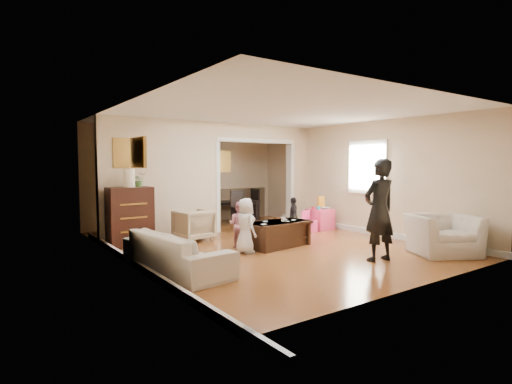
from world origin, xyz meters
TOP-DOWN VIEW (x-y plane):
  - floor at (0.00, 0.00)m, footprint 7.00×7.00m
  - partition_left at (-1.38, 1.80)m, footprint 2.75×0.18m
  - partition_right at (2.48, 1.80)m, footprint 0.55×0.18m
  - partition_header at (1.10, 1.80)m, footprint 2.22×0.18m
  - window_pane at (2.73, -0.40)m, footprint 0.03×0.95m
  - framed_art_partition at (-2.20, 1.70)m, footprint 0.45×0.03m
  - framed_art_sofa_wall at (-2.71, -0.60)m, footprint 0.03×0.55m
  - framed_art_alcove at (1.10, 3.44)m, footprint 0.45×0.03m
  - sofa at (-2.26, -0.94)m, footprint 1.05×2.14m
  - armchair_back at (-0.96, 1.16)m, footprint 0.77×0.79m
  - armchair_front at (2.14, -2.62)m, footprint 1.42×1.37m
  - dresser at (-2.23, 1.39)m, footprint 0.85×0.48m
  - table_lamp at (-2.23, 1.39)m, footprint 0.22×0.22m
  - potted_plant at (-2.03, 1.39)m, footprint 0.25×0.22m
  - coffee_table at (0.13, -0.35)m, footprint 1.40×0.86m
  - coffee_cup at (0.23, -0.40)m, footprint 0.11×0.11m
  - play_table at (2.26, 0.65)m, footprint 0.55×0.55m
  - cereal_box at (2.38, 0.75)m, footprint 0.20×0.08m
  - cyan_cup at (2.16, 0.60)m, footprint 0.08×0.08m
  - toy_block at (2.14, 0.77)m, footprint 0.10×0.09m
  - play_bowl at (2.31, 0.53)m, footprint 0.22×0.22m
  - dining_table at (1.11, 3.16)m, footprint 1.78×1.20m
  - adult_person at (0.79, -2.27)m, footprint 0.67×0.47m
  - child_kneel_a at (-0.72, -0.50)m, footprint 0.33×0.50m
  - child_kneel_b at (-0.57, -0.05)m, footprint 0.51×0.55m
  - child_toddler at (1.18, 0.40)m, footprint 0.49×0.53m
  - craft_papers at (0.20, -0.33)m, footprint 0.95×0.38m

SIDE VIEW (x-z plane):
  - floor at x=0.00m, z-range 0.00..0.00m
  - coffee_table at x=0.13m, z-range 0.00..0.49m
  - play_table at x=2.26m, z-range 0.00..0.51m
  - dining_table at x=1.11m, z-range 0.00..0.58m
  - sofa at x=-2.26m, z-range 0.00..0.60m
  - armchair_back at x=-0.96m, z-range 0.00..0.65m
  - armchair_front at x=2.14m, z-range 0.00..0.71m
  - child_toddler at x=1.18m, z-range 0.00..0.87m
  - child_kneel_b at x=-0.57m, z-range 0.00..0.90m
  - craft_papers at x=0.20m, z-range 0.49..0.50m
  - child_kneel_a at x=-0.72m, z-range 0.00..1.01m
  - toy_block at x=2.14m, z-range 0.51..0.56m
  - coffee_cup at x=0.23m, z-range 0.49..0.58m
  - play_bowl at x=2.31m, z-range 0.51..0.56m
  - cyan_cup at x=2.16m, z-range 0.51..0.59m
  - dresser at x=-2.23m, z-range 0.00..1.17m
  - cereal_box at x=2.38m, z-range 0.51..0.81m
  - adult_person at x=0.79m, z-range 0.00..1.72m
  - partition_left at x=-1.38m, z-range 0.00..2.60m
  - partition_right at x=2.48m, z-range 0.00..2.60m
  - potted_plant at x=-2.03m, z-range 1.17..1.45m
  - table_lamp at x=-2.23m, z-range 1.17..1.53m
  - window_pane at x=2.73m, z-range 1.00..2.10m
  - framed_art_alcove at x=1.10m, z-range 1.42..1.98m
  - framed_art_sofa_wall at x=-2.71m, z-range 1.60..2.00m
  - framed_art_partition at x=-2.20m, z-range 1.58..2.12m
  - partition_header at x=1.10m, z-range 2.25..2.60m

